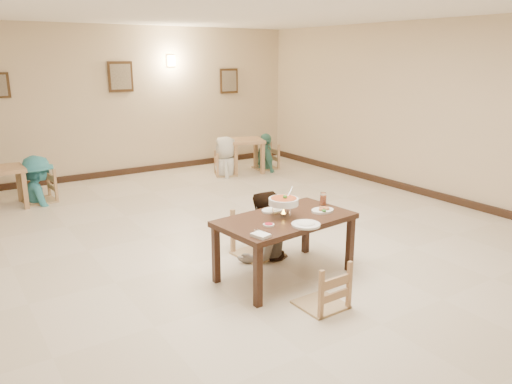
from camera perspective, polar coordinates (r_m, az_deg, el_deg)
floor at (r=6.45m, az=-0.53°, el=-6.56°), size 10.00×10.00×0.00m
ceiling at (r=6.02m, az=-0.60°, el=20.99°), size 10.00×10.00×0.00m
wall_back at (r=10.59m, az=-15.62°, el=9.86°), size 10.00×0.00×10.00m
wall_right at (r=8.87m, az=21.97°, el=8.37°), size 0.00×10.00×10.00m
baseboard_back at (r=10.78m, az=-15.03°, el=2.22°), size 8.00×0.06×0.12m
baseboard_right at (r=9.11m, az=20.96°, el=-0.65°), size 0.06×10.00×0.12m
picture_b at (r=10.54m, az=-15.22°, el=12.60°), size 0.50×0.04×0.60m
picture_c at (r=11.59m, az=-3.11°, el=12.55°), size 0.45×0.04×0.55m
wall_sconce at (r=10.94m, az=-9.70°, el=14.56°), size 0.16×0.05×0.22m
main_table at (r=5.50m, az=3.36°, el=-3.68°), size 1.57×0.99×0.70m
chair_far at (r=6.10m, az=0.20°, el=-2.50°), size 0.51×0.51×1.08m
chair_near at (r=4.94m, az=7.57°, el=-7.97°), size 0.44×0.44×0.93m
main_diner at (r=6.00m, az=0.82°, el=0.01°), size 0.92×0.79×1.64m
curry_warmer at (r=5.44m, az=3.18°, el=-1.11°), size 0.37×0.33×0.29m
rice_plate_far at (r=5.67m, az=1.93°, el=-2.07°), size 0.27×0.27×0.06m
rice_plate_near at (r=5.22m, az=5.72°, el=-3.69°), size 0.30×0.30×0.07m
fried_plate at (r=5.70m, az=7.62°, el=-2.03°), size 0.27×0.27×0.06m
chili_dish at (r=5.19m, az=1.46°, el=-3.76°), size 0.12×0.12×0.02m
napkin_cutlery at (r=4.89m, az=0.55°, el=-4.95°), size 0.19×0.27×0.03m
drink_glass at (r=5.95m, az=7.68°, el=-0.82°), size 0.07×0.07×0.15m
bg_table_left at (r=9.02m, az=-27.05°, el=1.65°), size 0.68×0.68×0.67m
bg_table_right at (r=10.60m, az=-1.17°, el=5.33°), size 0.89×0.89×0.70m
bg_chair_lr at (r=9.16m, az=-23.82°, el=2.18°), size 0.50×0.50×1.07m
bg_chair_rl at (r=10.33m, az=-3.48°, el=4.44°), size 0.44×0.44×0.93m
bg_chair_rr at (r=10.90m, az=1.11°, el=5.30°), size 0.48×0.48×1.02m
bg_diner_b at (r=9.11m, az=-23.99°, el=3.78°), size 0.81×1.13×1.58m
bg_diner_c at (r=10.27m, az=-3.52°, el=6.35°), size 0.82×0.94×1.62m
bg_diner_d at (r=10.86m, az=1.12°, el=6.71°), size 0.61×0.98×1.56m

